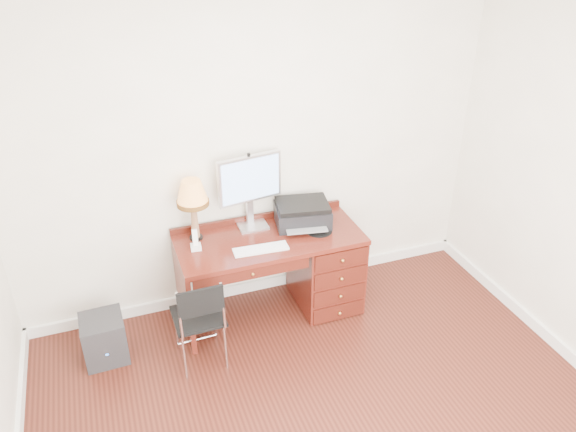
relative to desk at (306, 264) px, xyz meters
name	(u,v)px	position (x,y,z in m)	size (l,w,h in m)	color
room_shell	(303,366)	(-0.32, -0.77, -0.36)	(4.00, 4.00, 4.00)	white
desk	(306,264)	(0.00, 0.00, 0.00)	(1.50, 0.67, 0.75)	#5A1B12
monitor	(250,183)	(-0.40, 0.23, 0.73)	(0.54, 0.21, 0.63)	silver
keyboard	(261,249)	(-0.44, -0.16, 0.35)	(0.43, 0.12, 0.02)	white
mouse_pad	(319,230)	(0.09, -0.05, 0.35)	(0.21, 0.21, 0.04)	black
printer	(302,213)	(0.01, 0.12, 0.43)	(0.50, 0.42, 0.20)	black
leg_lamp	(192,197)	(-0.88, 0.18, 0.72)	(0.25, 0.25, 0.52)	black
phone	(196,244)	(-0.91, 0.02, 0.39)	(0.09, 0.09, 0.17)	white
pen_cup	(293,219)	(-0.07, 0.12, 0.39)	(0.08, 0.08, 0.10)	black
chair	(199,315)	(-1.01, -0.43, 0.06)	(0.37, 0.37, 0.78)	black
equipment_box	(104,338)	(-1.70, -0.11, -0.23)	(0.32, 0.32, 0.37)	black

